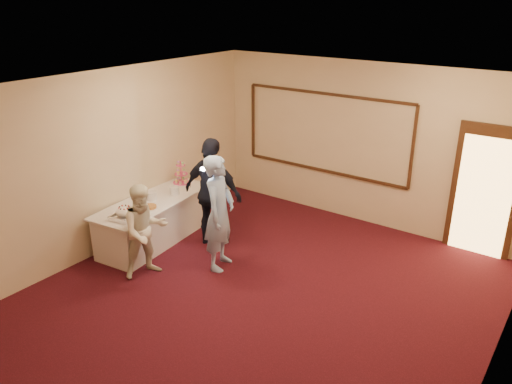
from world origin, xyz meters
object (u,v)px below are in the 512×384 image
at_px(plate_stack_b, 175,191).
at_px(pavlova_tray, 125,213).
at_px(buffet_table, 155,220).
at_px(woman, 145,231).
at_px(plate_stack_a, 152,196).
at_px(man, 219,213).
at_px(tart, 150,207).
at_px(guest, 213,193).
at_px(cupcake_stand, 181,174).

bearing_deg(plate_stack_b, pavlova_tray, -87.99).
xyz_separation_m(buffet_table, woman, (0.74, -0.87, 0.35)).
relative_size(plate_stack_a, woman, 0.12).
distance_m(plate_stack_a, man, 1.53).
relative_size(pavlova_tray, man, 0.27).
bearing_deg(plate_stack_b, plate_stack_a, -110.38).
xyz_separation_m(plate_stack_b, tart, (0.10, -0.69, -0.05)).
relative_size(pavlova_tray, plate_stack_a, 2.86).
distance_m(plate_stack_a, guest, 1.09).
height_order(buffet_table, woman, woman).
bearing_deg(plate_stack_a, man, -0.87).
distance_m(cupcake_stand, tart, 1.26).
height_order(pavlova_tray, woman, woman).
distance_m(cupcake_stand, woman, 2.00).
distance_m(pavlova_tray, woman, 0.59).
relative_size(cupcake_stand, man, 0.25).
xyz_separation_m(pavlova_tray, woman, (0.57, -0.11, -0.11)).
xyz_separation_m(cupcake_stand, man, (1.68, -0.93, -0.01)).
height_order(buffet_table, cupcake_stand, cupcake_stand).
distance_m(buffet_table, plate_stack_b, 0.62).
bearing_deg(guest, cupcake_stand, -24.07).
xyz_separation_m(plate_stack_b, man, (1.38, -0.43, 0.09)).
height_order(woman, guest, guest).
distance_m(pavlova_tray, plate_stack_a, 0.78).
bearing_deg(woman, cupcake_stand, 50.70).
height_order(buffet_table, man, man).
xyz_separation_m(pavlova_tray, plate_stack_b, (-0.04, 1.17, -0.00)).
height_order(man, woman, man).
bearing_deg(pavlova_tray, guest, 58.89).
relative_size(plate_stack_b, man, 0.09).
bearing_deg(tart, guest, 48.27).
distance_m(plate_stack_a, tart, 0.38).
height_order(plate_stack_a, tart, plate_stack_a).
relative_size(buffet_table, woman, 1.61).
height_order(tart, guest, guest).
bearing_deg(woman, plate_stack_b, 48.93).
bearing_deg(plate_stack_b, man, -17.28).
bearing_deg(buffet_table, guest, 28.21).
distance_m(man, guest, 0.78).
height_order(plate_stack_a, man, man).
height_order(plate_stack_a, woman, woman).
height_order(pavlova_tray, cupcake_stand, cupcake_stand).
xyz_separation_m(plate_stack_b, woman, (0.61, -1.27, -0.10)).
xyz_separation_m(plate_stack_a, guest, (0.95, 0.50, 0.11)).
bearing_deg(woman, buffet_table, 63.38).
height_order(buffet_table, pavlova_tray, pavlova_tray).
bearing_deg(man, plate_stack_a, 71.32).
xyz_separation_m(pavlova_tray, cupcake_stand, (-0.35, 1.66, 0.09)).
relative_size(woman, guest, 0.78).
xyz_separation_m(tart, man, (1.28, 0.26, 0.13)).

